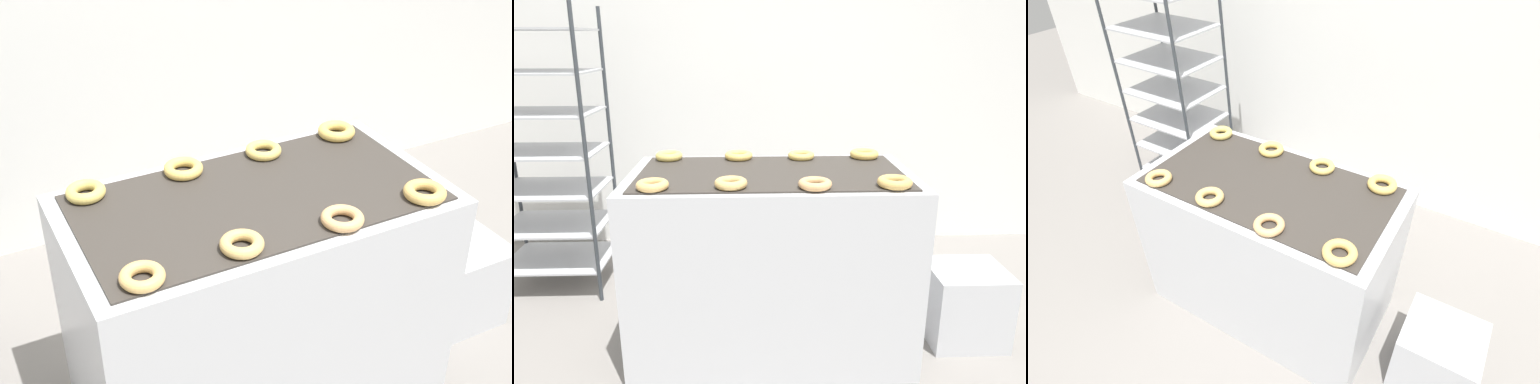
# 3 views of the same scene
# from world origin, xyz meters

# --- Properties ---
(wall_back) EXTENTS (8.00, 0.05, 2.80)m
(wall_back) POSITION_xyz_m (0.00, 2.12, 1.40)
(wall_back) COLOR white
(wall_back) RESTS_ON ground_plane
(fryer_machine) EXTENTS (1.39, 0.76, 0.95)m
(fryer_machine) POSITION_xyz_m (0.00, 0.63, 0.48)
(fryer_machine) COLOR silver
(fryer_machine) RESTS_ON ground_plane
(baking_rack_cart) EXTENTS (0.69, 0.54, 1.77)m
(baking_rack_cart) POSITION_xyz_m (-1.38, 1.37, 0.90)
(baking_rack_cart) COLOR #33383D
(baking_rack_cart) RESTS_ON ground_plane
(glaze_bin) EXTENTS (0.40, 0.37, 0.41)m
(glaze_bin) POSITION_xyz_m (1.04, 0.63, 0.21)
(glaze_bin) COLOR silver
(glaze_bin) RESTS_ON ground_plane
(donut_near_left) EXTENTS (0.14, 0.14, 0.04)m
(donut_near_left) POSITION_xyz_m (-0.52, 0.35, 0.97)
(donut_near_left) COLOR #DEAF63
(donut_near_left) RESTS_ON fryer_machine
(donut_near_midleft) EXTENTS (0.14, 0.14, 0.04)m
(donut_near_midleft) POSITION_xyz_m (-0.19, 0.37, 0.97)
(donut_near_midleft) COLOR tan
(donut_near_midleft) RESTS_ON fryer_machine
(donut_near_midright) EXTENTS (0.15, 0.15, 0.04)m
(donut_near_midright) POSITION_xyz_m (0.18, 0.35, 0.97)
(donut_near_midright) COLOR tan
(donut_near_midright) RESTS_ON fryer_machine
(donut_near_right) EXTENTS (0.15, 0.15, 0.04)m
(donut_near_right) POSITION_xyz_m (0.53, 0.35, 0.97)
(donut_near_right) COLOR tan
(donut_near_right) RESTS_ON fryer_machine
(donut_far_left) EXTENTS (0.14, 0.14, 0.04)m
(donut_far_left) POSITION_xyz_m (-0.54, 0.91, 0.97)
(donut_far_left) COLOR #D5BC5D
(donut_far_left) RESTS_ON fryer_machine
(donut_far_midleft) EXTENTS (0.15, 0.15, 0.04)m
(donut_far_midleft) POSITION_xyz_m (-0.16, 0.91, 0.97)
(donut_far_midleft) COLOR #E5BE5C
(donut_far_midleft) RESTS_ON fryer_machine
(donut_far_midright) EXTENTS (0.14, 0.14, 0.04)m
(donut_far_midright) POSITION_xyz_m (0.17, 0.90, 0.97)
(donut_far_midright) COLOR #DAB95D
(donut_far_midright) RESTS_ON fryer_machine
(donut_far_right) EXTENTS (0.15, 0.15, 0.04)m
(donut_far_right) POSITION_xyz_m (0.52, 0.91, 0.97)
(donut_far_right) COLOR #E1B95A
(donut_far_right) RESTS_ON fryer_machine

